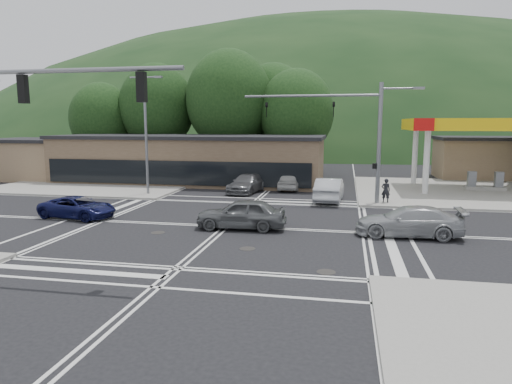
% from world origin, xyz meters
% --- Properties ---
extents(ground, '(120.00, 120.00, 0.00)m').
position_xyz_m(ground, '(0.00, 0.00, 0.00)').
color(ground, black).
rests_on(ground, ground).
extents(sidewalk_ne, '(16.00, 16.00, 0.15)m').
position_xyz_m(sidewalk_ne, '(15.00, 15.00, 0.07)').
color(sidewalk_ne, gray).
rests_on(sidewalk_ne, ground).
extents(sidewalk_nw, '(16.00, 16.00, 0.15)m').
position_xyz_m(sidewalk_nw, '(-15.00, 15.00, 0.07)').
color(sidewalk_nw, gray).
rests_on(sidewalk_nw, ground).
extents(gas_station_canopy, '(12.32, 8.34, 5.75)m').
position_xyz_m(gas_station_canopy, '(16.99, 15.99, 5.04)').
color(gas_station_canopy, silver).
rests_on(gas_station_canopy, ground).
extents(convenience_store, '(10.00, 6.00, 3.80)m').
position_xyz_m(convenience_store, '(20.00, 25.00, 1.90)').
color(convenience_store, '#846B4F').
rests_on(convenience_store, ground).
extents(commercial_row, '(24.00, 8.00, 4.00)m').
position_xyz_m(commercial_row, '(-8.00, 17.00, 2.00)').
color(commercial_row, brown).
rests_on(commercial_row, ground).
extents(commercial_nw, '(8.00, 7.00, 3.60)m').
position_xyz_m(commercial_nw, '(-24.00, 17.00, 1.80)').
color(commercial_nw, '#846B4F').
rests_on(commercial_nw, ground).
extents(hill_north, '(252.00, 126.00, 140.00)m').
position_xyz_m(hill_north, '(0.00, 90.00, 0.00)').
color(hill_north, '#193618').
rests_on(hill_north, ground).
extents(tree_n_a, '(8.00, 8.00, 11.75)m').
position_xyz_m(tree_n_a, '(-14.00, 24.00, 7.14)').
color(tree_n_a, '#382619').
rests_on(tree_n_a, ground).
extents(tree_n_b, '(9.00, 9.00, 12.98)m').
position_xyz_m(tree_n_b, '(-6.00, 24.00, 7.79)').
color(tree_n_b, '#382619').
rests_on(tree_n_b, ground).
extents(tree_n_c, '(7.60, 7.60, 10.87)m').
position_xyz_m(tree_n_c, '(1.00, 24.00, 6.49)').
color(tree_n_c, '#382619').
rests_on(tree_n_c, ground).
extents(tree_n_d, '(6.80, 6.80, 9.76)m').
position_xyz_m(tree_n_d, '(-20.00, 23.00, 5.84)').
color(tree_n_d, '#382619').
rests_on(tree_n_d, ground).
extents(tree_n_e, '(8.40, 8.40, 11.98)m').
position_xyz_m(tree_n_e, '(-2.00, 28.00, 7.14)').
color(tree_n_e, '#382619').
rests_on(tree_n_e, ground).
extents(streetlight_nw, '(2.50, 0.25, 9.00)m').
position_xyz_m(streetlight_nw, '(-8.44, 9.00, 5.05)').
color(streetlight_nw, slate).
rests_on(streetlight_nw, ground).
extents(signal_mast_ne, '(11.65, 0.30, 8.00)m').
position_xyz_m(signal_mast_ne, '(6.95, 8.20, 5.07)').
color(signal_mast_ne, slate).
rests_on(signal_mast_ne, ground).
extents(car_blue_west, '(4.68, 2.63, 1.24)m').
position_xyz_m(car_blue_west, '(-8.96, 0.50, 0.62)').
color(car_blue_west, '#0E113F').
rests_on(car_blue_west, ground).
extents(car_grey_center, '(4.70, 2.09, 1.57)m').
position_xyz_m(car_grey_center, '(0.88, -0.30, 0.78)').
color(car_grey_center, '#55585A').
rests_on(car_grey_center, ground).
extents(car_silver_east, '(5.01, 2.04, 1.45)m').
position_xyz_m(car_silver_east, '(9.14, -0.30, 0.73)').
color(car_silver_east, '#9DA0A4').
rests_on(car_silver_east, ground).
extents(car_queue_a, '(1.98, 5.04, 1.63)m').
position_xyz_m(car_queue_a, '(5.02, 9.00, 0.82)').
color(car_queue_a, silver).
rests_on(car_queue_a, ground).
extents(car_queue_b, '(1.75, 4.27, 1.45)m').
position_xyz_m(car_queue_b, '(1.62, 14.00, 0.72)').
color(car_queue_b, beige).
rests_on(car_queue_b, ground).
extents(car_northbound, '(2.81, 5.19, 1.43)m').
position_xyz_m(car_northbound, '(-1.47, 11.91, 0.71)').
color(car_northbound, '#555659').
rests_on(car_northbound, ground).
extents(pedestrian, '(0.62, 0.44, 1.61)m').
position_xyz_m(pedestrian, '(8.76, 8.39, 0.95)').
color(pedestrian, black).
rests_on(pedestrian, sidewalk_ne).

